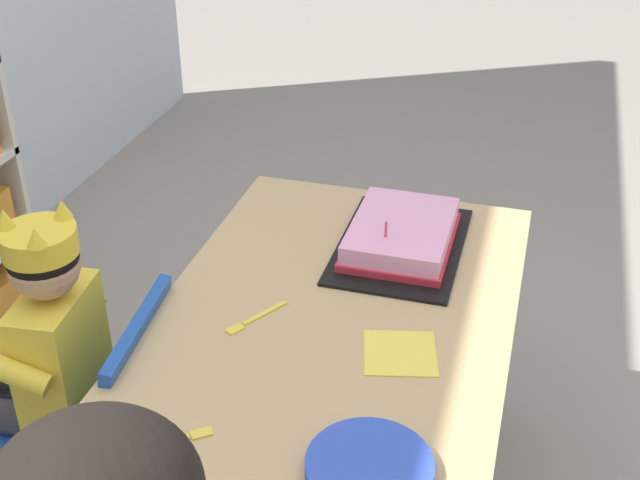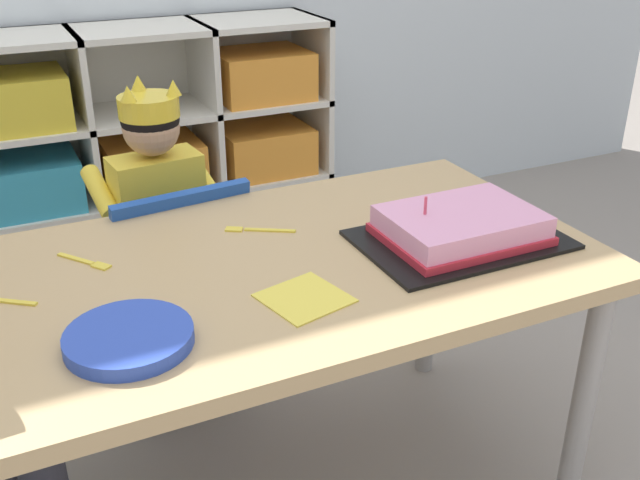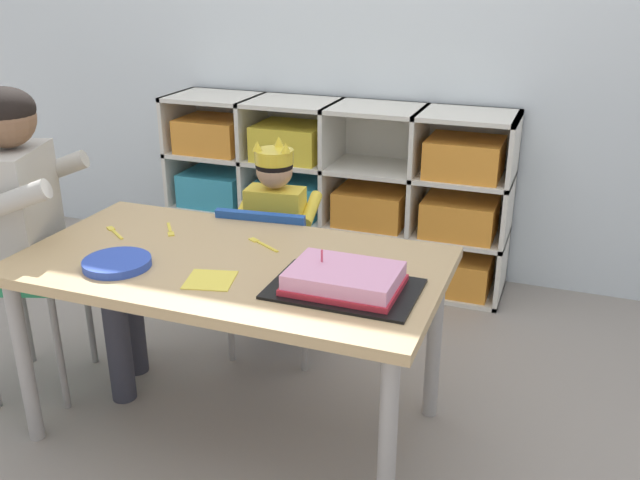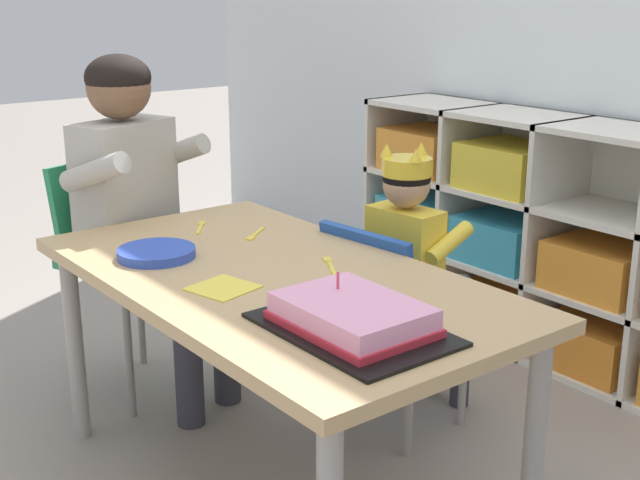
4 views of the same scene
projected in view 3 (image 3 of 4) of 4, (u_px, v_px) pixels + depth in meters
ground at (239, 425)px, 2.31m from camera, size 16.00×16.00×0.00m
storage_cubby_shelf at (330, 199)px, 3.32m from camera, size 1.65×0.34×0.83m
activity_table at (231, 278)px, 2.11m from camera, size 1.28×0.69×0.60m
classroom_chair_blue at (271, 265)px, 2.58m from camera, size 0.38×0.36×0.63m
child_with_crown at (279, 220)px, 2.62m from camera, size 0.31×0.31×0.84m
classroom_chair_adult_side at (15, 266)px, 2.37m from camera, size 0.42×0.43×0.74m
adult_helper_seated at (39, 210)px, 2.29m from camera, size 0.48×0.46×1.07m
birthday_cake_on_tray at (344, 281)px, 1.88m from camera, size 0.40×0.27×0.10m
paper_plate_stack at (117, 263)px, 2.04m from camera, size 0.20×0.20×0.02m
paper_napkin_square at (210, 280)px, 1.95m from camera, size 0.16×0.16×0.00m
fork_scattered_mid_table at (170, 230)px, 2.31m from camera, size 0.09×0.11×0.00m
fork_near_child_seat at (114, 232)px, 2.30m from camera, size 0.12×0.09×0.00m
fork_at_table_front_edge at (262, 244)px, 2.20m from camera, size 0.13×0.09×0.00m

